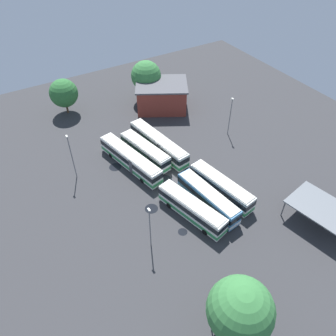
% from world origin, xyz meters
% --- Properties ---
extents(ground_plane, '(95.58, 95.58, 0.00)m').
position_xyz_m(ground_plane, '(0.00, 0.00, 0.00)').
color(ground_plane, '#333335').
extents(bus_row0_slot0, '(12.68, 4.62, 3.43)m').
position_xyz_m(bus_row0_slot0, '(-6.99, -5.02, 1.81)').
color(bus_row0_slot0, silver).
rests_on(bus_row0_slot0, ground_plane).
extents(bus_row0_slot1, '(12.59, 4.04, 3.43)m').
position_xyz_m(bus_row0_slot1, '(-7.89, -1.62, 1.81)').
color(bus_row0_slot1, teal).
rests_on(bus_row0_slot1, ground_plane).
extents(bus_row0_slot2, '(12.58, 5.49, 3.43)m').
position_xyz_m(bus_row0_slot2, '(-8.42, 1.88, 1.81)').
color(bus_row0_slot2, silver).
rests_on(bus_row0_slot2, ground_plane).
extents(bus_row1_slot0, '(15.41, 4.74, 3.43)m').
position_xyz_m(bus_row1_slot0, '(8.62, -1.88, 1.82)').
color(bus_row1_slot0, silver).
rests_on(bus_row1_slot0, ground_plane).
extents(bus_row1_slot1, '(12.14, 4.81, 3.43)m').
position_xyz_m(bus_row1_slot1, '(7.96, 1.43, 1.81)').
color(bus_row1_slot1, silver).
rests_on(bus_row1_slot1, ground_plane).
extents(bus_row1_slot2, '(15.39, 5.64, 3.43)m').
position_xyz_m(bus_row1_slot2, '(7.19, 4.85, 1.82)').
color(bus_row1_slot2, silver).
rests_on(bus_row1_slot2, ground_plane).
extents(depot_building, '(13.28, 14.24, 6.07)m').
position_xyz_m(depot_building, '(22.32, -10.51, 3.05)').
color(depot_building, maroon).
rests_on(depot_building, ground_plane).
extents(maintenance_shelter, '(11.13, 8.40, 3.42)m').
position_xyz_m(maintenance_shelter, '(-19.72, -14.43, 3.25)').
color(maintenance_shelter, slate).
rests_on(maintenance_shelter, ground_plane).
extents(lamp_post_mid_lot, '(0.56, 0.28, 8.40)m').
position_xyz_m(lamp_post_mid_lot, '(6.22, -17.11, 4.61)').
color(lamp_post_mid_lot, slate).
rests_on(lamp_post_mid_lot, ground_plane).
extents(lamp_post_by_building, '(0.56, 0.28, 7.97)m').
position_xyz_m(lamp_post_by_building, '(-9.90, 10.01, 4.40)').
color(lamp_post_by_building, slate).
rests_on(lamp_post_by_building, ground_plane).
extents(lamp_post_far_corner, '(0.56, 0.28, 7.83)m').
position_xyz_m(lamp_post_far_corner, '(-24.36, 9.62, 4.33)').
color(lamp_post_far_corner, slate).
rests_on(lamp_post_far_corner, ground_plane).
extents(lamp_post_near_entrance, '(0.56, 0.28, 9.12)m').
position_xyz_m(lamp_post_near_entrance, '(9.85, 14.45, 4.98)').
color(lamp_post_near_entrance, slate).
rests_on(lamp_post_near_entrance, ground_plane).
extents(tree_north_edge, '(6.87, 6.87, 9.61)m').
position_xyz_m(tree_north_edge, '(27.13, -9.23, 6.16)').
color(tree_north_edge, brown).
rests_on(tree_north_edge, ground_plane).
extents(tree_northwest, '(6.18, 6.18, 8.04)m').
position_xyz_m(tree_northwest, '(31.34, 8.95, 4.94)').
color(tree_northwest, brown).
rests_on(tree_northwest, ground_plane).
extents(tree_northeast, '(7.49, 7.49, 9.62)m').
position_xyz_m(tree_northeast, '(-25.95, 7.59, 5.87)').
color(tree_northeast, brown).
rests_on(tree_northeast, ground_plane).
extents(puddle_front_lane, '(3.15, 3.15, 0.01)m').
position_xyz_m(puddle_front_lane, '(0.96, 1.57, 0.00)').
color(puddle_front_lane, black).
rests_on(puddle_front_lane, ground_plane).
extents(puddle_between_rows, '(2.16, 2.16, 0.01)m').
position_xyz_m(puddle_between_rows, '(-3.75, 6.57, 0.00)').
color(puddle_between_rows, black).
rests_on(puddle_between_rows, ground_plane).
extents(puddle_back_corner, '(2.30, 2.30, 0.01)m').
position_xyz_m(puddle_back_corner, '(8.68, 7.42, 0.00)').
color(puddle_back_corner, black).
rests_on(puddle_back_corner, ground_plane).
extents(puddle_centre_drain, '(1.46, 1.46, 0.01)m').
position_xyz_m(puddle_centre_drain, '(-10.33, 4.72, 0.00)').
color(puddle_centre_drain, black).
rests_on(puddle_centre_drain, ground_plane).
extents(puddle_near_shelter, '(2.55, 2.55, 0.01)m').
position_xyz_m(puddle_near_shelter, '(1.01, -3.75, 0.00)').
color(puddle_near_shelter, black).
rests_on(puddle_near_shelter, ground_plane).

